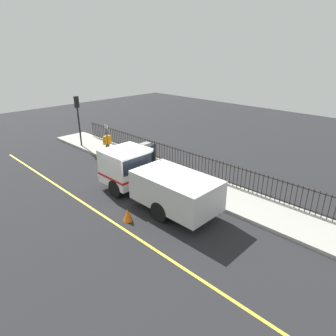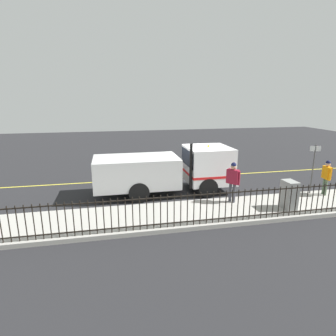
# 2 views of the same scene
# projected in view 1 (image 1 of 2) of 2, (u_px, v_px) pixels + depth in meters

# --- Properties ---
(ground_plane) EXTENTS (55.40, 55.40, 0.00)m
(ground_plane) POSITION_uv_depth(u_px,v_px,m) (134.00, 192.00, 15.87)
(ground_plane) COLOR #232326
(ground_plane) RESTS_ON ground
(sidewalk_slab) EXTENTS (2.62, 25.18, 0.17)m
(sidewalk_slab) POSITION_uv_depth(u_px,v_px,m) (173.00, 175.00, 17.84)
(sidewalk_slab) COLOR #A3A099
(sidewalk_slab) RESTS_ON ground
(lane_marking) EXTENTS (0.12, 22.67, 0.01)m
(lane_marking) POSITION_uv_depth(u_px,v_px,m) (94.00, 210.00, 14.18)
(lane_marking) COLOR yellow
(lane_marking) RESTS_ON ground
(work_truck) EXTENTS (2.35, 6.97, 2.66)m
(work_truck) POSITION_uv_depth(u_px,v_px,m) (149.00, 177.00, 14.63)
(work_truck) COLOR white
(work_truck) RESTS_ON ground
(worker_standing) EXTENTS (0.54, 0.50, 1.82)m
(worker_standing) POSITION_uv_depth(u_px,v_px,m) (152.00, 156.00, 17.55)
(worker_standing) COLOR maroon
(worker_standing) RESTS_ON sidewalk_slab
(pedestrian_distant) EXTENTS (0.62, 0.31, 1.69)m
(pedestrian_distant) POSITION_uv_depth(u_px,v_px,m) (107.00, 141.00, 20.67)
(pedestrian_distant) COLOR orange
(pedestrian_distant) RESTS_ON sidewalk_slab
(iron_fence) EXTENTS (0.04, 21.44, 1.25)m
(iron_fence) POSITION_uv_depth(u_px,v_px,m) (185.00, 159.00, 18.32)
(iron_fence) COLOR black
(iron_fence) RESTS_ON sidewalk_slab
(traffic_light_near) EXTENTS (0.32, 0.23, 3.83)m
(traffic_light_near) POSITION_uv_depth(u_px,v_px,m) (78.00, 111.00, 22.03)
(traffic_light_near) COLOR black
(traffic_light_near) RESTS_ON sidewalk_slab
(utility_cabinet) EXTENTS (0.69, 0.47, 1.20)m
(utility_cabinet) POSITION_uv_depth(u_px,v_px,m) (145.00, 152.00, 19.82)
(utility_cabinet) COLOR gray
(utility_cabinet) RESTS_ON sidewalk_slab
(traffic_cone) EXTENTS (0.42, 0.42, 0.60)m
(traffic_cone) POSITION_uv_depth(u_px,v_px,m) (128.00, 215.00, 13.16)
(traffic_cone) COLOR orange
(traffic_cone) RESTS_ON ground
(street_sign) EXTENTS (0.14, 0.49, 2.41)m
(street_sign) POSITION_uv_depth(u_px,v_px,m) (107.00, 137.00, 19.94)
(street_sign) COLOR #4C4C4C
(street_sign) RESTS_ON sidewalk_slab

